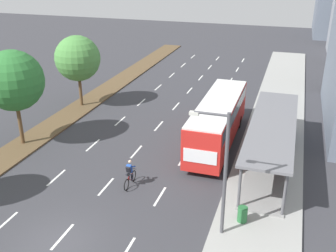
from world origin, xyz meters
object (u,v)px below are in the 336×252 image
Objects in this scene: bus_shelter at (276,140)px; bus at (218,118)px; median_tree_second at (13,81)px; trash_bin at (242,214)px; cyclist at (130,174)px; streetlight at (222,167)px; median_tree_third at (78,58)px.

bus is at bearing 153.38° from bus_shelter.
trash_bin is at bearing -15.01° from median_tree_second.
streetlight is (6.06, -2.91, 3.10)m from cyclist.
bus is at bearing 101.68° from streetlight.
bus is 8.62m from cyclist.
median_tree_third is at bearing 130.34° from cyclist.
cyclist is at bearing -146.38° from bus_shelter.
bus_shelter is 1.14× the size of bus.
trash_bin is (1.03, 1.24, -3.31)m from streetlight.
median_tree_third reaches higher than cyclist.
bus_shelter reaches higher than cyclist.
cyclist is at bearing -117.18° from bus.
cyclist is 11.13m from median_tree_second.
streetlight reaches higher than median_tree_third.
median_tree_second is at bearing 163.72° from cyclist.
trash_bin is at bearing -70.91° from bus.
streetlight is at bearing -19.96° from median_tree_second.
streetlight reaches higher than bus_shelter.
median_tree_third is at bearing 141.99° from trash_bin.
streetlight reaches higher than cyclist.
cyclist is at bearing -49.66° from median_tree_third.
median_tree_third is (-13.69, 3.95, 2.49)m from bus.
bus_shelter is 19.16m from median_tree_third.
median_tree_second reaches higher than bus_shelter.
streetlight is at bearing -42.32° from median_tree_third.
median_tree_second is 17.02m from streetlight.
streetlight is at bearing -129.73° from trash_bin.
streetlight reaches higher than trash_bin.
median_tree_third reaches higher than bus.
bus is 10.86m from streetlight.
cyclist is at bearing 166.79° from trash_bin.
bus is at bearing -16.11° from median_tree_third.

